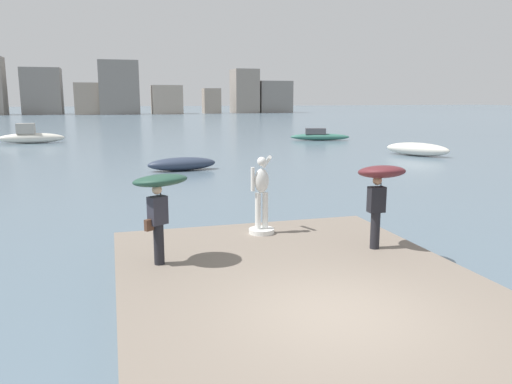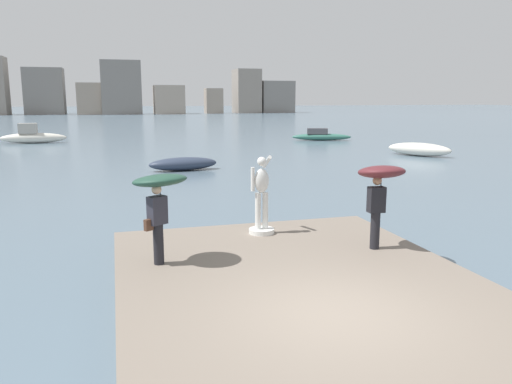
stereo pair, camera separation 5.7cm
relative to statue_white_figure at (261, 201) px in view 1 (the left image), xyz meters
name	(u,v)px [view 1 (the left image)]	position (x,y,z in m)	size (l,w,h in m)	color
ground_plane	(151,141)	(-0.21, 34.88, -1.27)	(400.00, 400.00, 0.00)	slate
pier	(302,289)	(-0.21, -3.51, -1.07)	(7.06, 9.23, 0.40)	slate
statue_white_figure	(261,201)	(0.00, 0.00, 0.00)	(0.67, 0.90, 2.05)	white
onlooker_left	(159,191)	(-2.76, -1.73, 0.71)	(1.59, 1.60, 1.99)	black
onlooker_right	(380,181)	(2.28, -2.01, 0.74)	(1.12, 1.15, 2.04)	black
boat_near	(319,136)	(14.93, 31.37, -0.86)	(5.54, 2.65, 1.12)	#336B5B
boat_mid	(31,137)	(-10.46, 35.27, -0.68)	(5.47, 1.10, 1.74)	silver
boat_far	(417,149)	(16.37, 17.68, -0.83)	(3.50, 4.38, 0.89)	silver
boat_rightward	(182,164)	(-0.05, 15.04, -0.92)	(3.85, 1.53, 0.71)	#2D384C
distant_skyline	(112,93)	(-3.20, 116.80, 3.67)	(92.06, 11.28, 13.15)	gray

